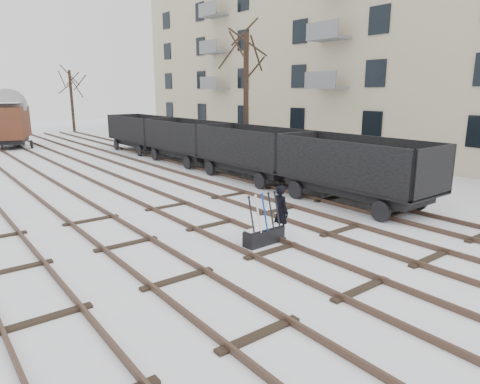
# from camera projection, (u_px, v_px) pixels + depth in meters

# --- Properties ---
(ground) EXTENTS (120.00, 120.00, 0.00)m
(ground) POSITION_uv_depth(u_px,v_px,m) (272.00, 252.00, 11.94)
(ground) COLOR white
(ground) RESTS_ON ground
(tracks) EXTENTS (13.90, 52.00, 0.16)m
(tracks) POSITION_uv_depth(u_px,v_px,m) (98.00, 175.00, 22.45)
(tracks) COLOR black
(tracks) RESTS_ON ground
(apartment_block) EXTENTS (10.12, 45.00, 16.10)m
(apartment_block) POSITION_uv_depth(u_px,v_px,m) (346.00, 42.00, 32.74)
(apartment_block) COLOR #C3B496
(apartment_block) RESTS_ON ground
(ground_frame) EXTENTS (1.31, 0.45, 1.49)m
(ground_frame) POSITION_uv_depth(u_px,v_px,m) (264.00, 235.00, 12.51)
(ground_frame) COLOR black
(ground_frame) RESTS_ON ground
(worker) EXTENTS (0.44, 0.63, 1.65)m
(worker) POSITION_uv_depth(u_px,v_px,m) (281.00, 212.00, 12.91)
(worker) COLOR black
(worker) RESTS_ON ground
(freight_wagon_a) EXTENTS (2.56, 6.40, 2.61)m
(freight_wagon_a) POSITION_uv_depth(u_px,v_px,m) (354.00, 180.00, 16.73)
(freight_wagon_a) COLOR black
(freight_wagon_a) RESTS_ON ground
(freight_wagon_b) EXTENTS (2.56, 6.40, 2.61)m
(freight_wagon_b) POSITION_uv_depth(u_px,v_px,m) (251.00, 159.00, 21.66)
(freight_wagon_b) COLOR black
(freight_wagon_b) RESTS_ON ground
(freight_wagon_c) EXTENTS (2.56, 6.40, 2.61)m
(freight_wagon_c) POSITION_uv_depth(u_px,v_px,m) (186.00, 147.00, 26.59)
(freight_wagon_c) COLOR black
(freight_wagon_c) RESTS_ON ground
(freight_wagon_d) EXTENTS (2.56, 6.40, 2.61)m
(freight_wagon_d) POSITION_uv_depth(u_px,v_px,m) (142.00, 138.00, 31.51)
(freight_wagon_d) COLOR black
(freight_wagon_d) RESTS_ON ground
(box_van_wagon) EXTENTS (3.84, 5.18, 3.54)m
(box_van_wagon) POSITION_uv_depth(u_px,v_px,m) (11.00, 121.00, 33.50)
(box_van_wagon) COLOR black
(box_van_wagon) RESTS_ON ground
(tree_near) EXTENTS (0.30, 0.30, 7.52)m
(tree_near) POSITION_uv_depth(u_px,v_px,m) (246.00, 102.00, 24.28)
(tree_near) COLOR black
(tree_near) RESTS_ON ground
(tree_far_right) EXTENTS (0.30, 0.30, 6.55)m
(tree_far_right) POSITION_uv_depth(u_px,v_px,m) (72.00, 102.00, 45.99)
(tree_far_right) COLOR black
(tree_far_right) RESTS_ON ground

